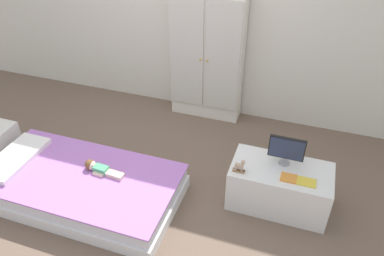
{
  "coord_description": "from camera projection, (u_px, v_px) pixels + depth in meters",
  "views": [
    {
      "loc": [
        1.33,
        -2.34,
        2.54
      ],
      "look_at": [
        0.43,
        0.31,
        0.56
      ],
      "focal_mm": 35.08,
      "sensor_mm": 36.0,
      "label": 1
    }
  ],
  "objects": [
    {
      "name": "book_orange",
      "position": [
        289.0,
        178.0,
        3.09
      ],
      "size": [
        0.13,
        0.11,
        0.02
      ],
      "primitive_type": "cube",
      "color": "orange",
      "rests_on": "tv_stand"
    },
    {
      "name": "tv_stand",
      "position": [
        279.0,
        186.0,
        3.31
      ],
      "size": [
        0.86,
        0.46,
        0.41
      ],
      "primitive_type": "cube",
      "color": "silver",
      "rests_on": "ground_plane"
    },
    {
      "name": "tv_monitor",
      "position": [
        287.0,
        149.0,
        3.16
      ],
      "size": [
        0.3,
        0.1,
        0.27
      ],
      "color": "#99999E",
      "rests_on": "tv_stand"
    },
    {
      "name": "bed",
      "position": [
        82.0,
        186.0,
        3.42
      ],
      "size": [
        1.77,
        0.92,
        0.26
      ],
      "color": "white",
      "rests_on": "ground_plane"
    },
    {
      "name": "wardrobe",
      "position": [
        207.0,
        55.0,
        4.21
      ],
      "size": [
        0.82,
        0.26,
        1.54
      ],
      "color": "white",
      "rests_on": "ground_plane"
    },
    {
      "name": "pillow",
      "position": [
        16.0,
        157.0,
        3.51
      ],
      "size": [
        0.32,
        0.66,
        0.05
      ],
      "primitive_type": "cube",
      "color": "white",
      "rests_on": "bed"
    },
    {
      "name": "ground_plane",
      "position": [
        140.0,
        185.0,
        3.63
      ],
      "size": [
        10.0,
        10.0,
        0.02
      ],
      "primitive_type": "cube",
      "color": "brown"
    },
    {
      "name": "book_yellow",
      "position": [
        306.0,
        182.0,
        3.05
      ],
      "size": [
        0.15,
        0.11,
        0.01
      ],
      "primitive_type": "cube",
      "color": "gold",
      "rests_on": "tv_stand"
    },
    {
      "name": "doll",
      "position": [
        97.0,
        168.0,
        3.38
      ],
      "size": [
        0.39,
        0.14,
        0.1
      ],
      "color": "#4CA375",
      "rests_on": "bed"
    },
    {
      "name": "rocking_horse_toy",
      "position": [
        240.0,
        166.0,
        3.13
      ],
      "size": [
        0.11,
        0.04,
        0.13
      ],
      "color": "#8E6642",
      "rests_on": "tv_stand"
    }
  ]
}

